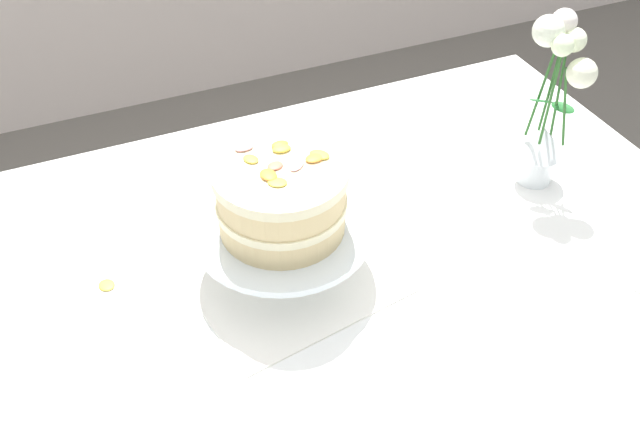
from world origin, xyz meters
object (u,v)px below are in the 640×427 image
at_px(dining_table, 348,310).
at_px(cake_stand, 283,234).
at_px(layer_cake, 281,198).
at_px(flower_vase, 549,109).

relative_size(dining_table, cake_stand, 4.83).
distance_m(cake_stand, layer_cake, 0.08).
distance_m(dining_table, layer_cake, 0.27).
height_order(dining_table, cake_stand, cake_stand).
bearing_deg(cake_stand, dining_table, -26.68).
bearing_deg(layer_cake, dining_table, -26.75).
bearing_deg(flower_vase, dining_table, -168.13).
bearing_deg(dining_table, cake_stand, 153.32).
distance_m(dining_table, cake_stand, 0.21).
distance_m(layer_cake, flower_vase, 0.54).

